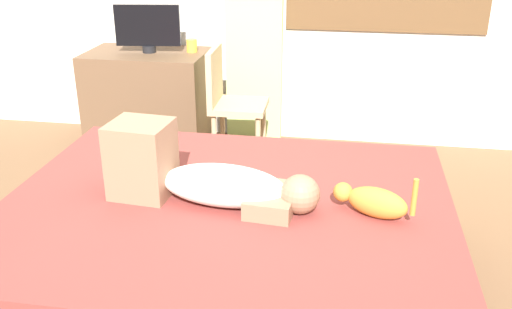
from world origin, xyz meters
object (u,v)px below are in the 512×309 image
Objects in this scene: bed at (227,252)px; person_lying at (202,177)px; desk at (149,99)px; chair_by_desk at (229,99)px; tv_monitor at (148,28)px; cup at (192,46)px; cat at (373,201)px.

person_lying is at bearing -178.76° from bed.
desk is 1.05× the size of chair_by_desk.
chair_by_desk is at bearing -25.01° from tv_monitor.
tv_monitor reaches higher than chair_by_desk.
cup reaches higher than desk.
cat is at bearing -48.80° from tv_monitor.
tv_monitor is (-1.62, 1.85, 0.34)m from cat.
tv_monitor reaches higher than cat.
cat is at bearing -1.36° from person_lying.
cat is 0.71× the size of tv_monitor.
desk is 0.55m from tv_monitor.
desk is 0.54m from cup.
desk is 0.78m from chair_by_desk.
cat is 0.40× the size of chair_by_desk.
bed is 2.17× the size of person_lying.
desk is at bearing -168.92° from cup.
person_lying is 9.91× the size of cup.
chair_by_desk reaches higher than desk.
tv_monitor is at bearing 154.99° from chair_by_desk.
person_lying is at bearing 178.64° from cat.
tv_monitor reaches higher than desk.
desk is (-0.91, 1.84, -0.26)m from person_lying.
cup is at bearing 106.68° from person_lying.
person_lying is 1.05× the size of desk.
person_lying reaches higher than bed.
bed is at bearing -61.70° from tv_monitor.
desk is at bearing 131.72° from cat.
person_lying is 1.99m from cup.
cup is at bearing 133.52° from chair_by_desk.
bed is 2.10m from desk.
cat is at bearing -58.34° from chair_by_desk.
bed is 0.72m from cat.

